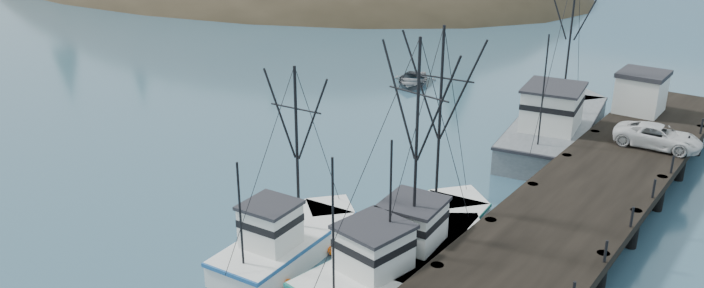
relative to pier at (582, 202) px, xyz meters
name	(u,v)px	position (x,y,z in m)	size (l,w,h in m)	color
ground	(145,281)	(-14.00, -16.00, -1.69)	(400.00, 400.00, 0.00)	#2C4D63
pier	(582,202)	(0.00, 0.00, 0.00)	(6.00, 44.00, 2.00)	black
moored_sailboats	(349,6)	(-48.86, 46.39, -1.36)	(13.88, 14.05, 6.35)	white
trawler_near	(397,264)	(-5.01, -9.22, -0.87)	(5.06, 11.12, 11.21)	white
trawler_mid	(289,241)	(-10.26, -10.49, -0.87)	(3.67, 9.30, 9.47)	white
trawler_far	(426,236)	(-5.27, -6.30, -0.87)	(4.41, 10.91, 11.16)	white
work_vessel	(556,126)	(-5.66, 11.61, -0.46)	(6.94, 16.19, 13.40)	slate
pier_shed	(641,92)	(-1.50, 15.68, 1.73)	(3.00, 3.20, 2.80)	silver
pickup_truck	(658,136)	(1.23, 9.33, 0.99)	(2.25, 4.89, 1.36)	silver
motorboat	(412,85)	(-21.06, 18.20, -1.69)	(3.85, 5.40, 1.12)	#53585D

